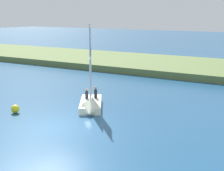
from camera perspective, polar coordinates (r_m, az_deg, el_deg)
ground_plane at (r=20.52m, az=-8.24°, el=-6.40°), size 200.00×200.00×0.00m
shore_bank at (r=40.30m, az=13.20°, el=2.83°), size 80.00×12.63×0.69m
sailboat at (r=23.46m, az=-3.45°, el=-2.80°), size 3.45×4.34×5.95m
channel_buoy at (r=23.57m, az=-15.13°, el=-3.62°), size 0.54×0.54×0.54m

